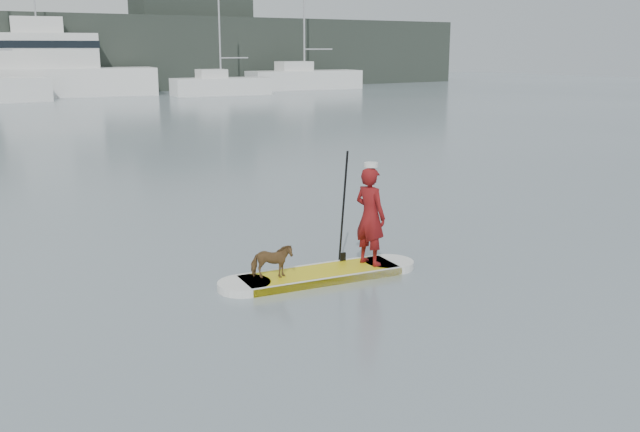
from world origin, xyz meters
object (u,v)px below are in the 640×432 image
paddler (370,216)px  paddleboard (320,275)px  dog (272,261)px  sailboat_e (220,85)px  motor_yacht_a (59,67)px  sailboat_f (304,77)px

paddler → paddleboard: bearing=70.9°
dog → sailboat_e: 44.23m
dog → motor_yacht_a: motor_yacht_a is taller
sailboat_e → sailboat_f: (9.25, 2.98, 0.23)m
paddler → motor_yacht_a: bearing=-19.2°
paddleboard → sailboat_f: bearing=66.1°
sailboat_f → dog: bearing=-116.8°
paddler → motor_yacht_a: size_ratio=0.12×
dog → sailboat_f: bearing=-6.5°
paddleboard → sailboat_f: 51.01m
sailboat_f → paddleboard: bearing=-116.0°
motor_yacht_a → paddler: bearing=-87.8°
dog → sailboat_e: sailboat_e is taller
paddler → sailboat_f: (26.24, 43.32, 0.08)m
paddler → dog: paddler is taller
paddleboard → sailboat_f: (27.11, 43.20, 0.93)m
paddleboard → dog: 0.87m
paddler → dog: size_ratio=2.54×
paddleboard → paddler: (0.87, -0.13, 0.85)m
paddleboard → sailboat_e: bearing=74.3°
dog → sailboat_e: size_ratio=0.06×
paddleboard → paddler: paddler is taller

